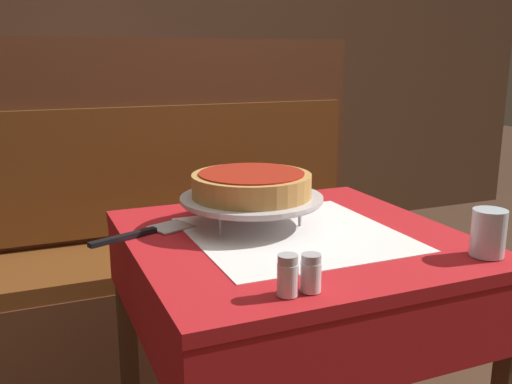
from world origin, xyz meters
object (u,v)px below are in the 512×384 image
(pizza_pan_stand, at_px, (252,200))
(water_glass_near, at_px, (488,233))
(booth_bench, at_px, (171,270))
(salt_shaker, at_px, (288,275))
(dining_table_front, at_px, (293,277))
(pepper_shaker, at_px, (311,273))
(deep_dish_pizza, at_px, (252,184))
(pizza_server, at_px, (145,232))
(condiment_caddy, at_px, (66,137))
(dining_table_rear, at_px, (80,164))

(pizza_pan_stand, xyz_separation_m, water_glass_near, (0.40, -0.43, -0.01))
(booth_bench, relative_size, salt_shaker, 20.73)
(dining_table_front, height_order, pizza_pan_stand, pizza_pan_stand)
(pizza_pan_stand, distance_m, pepper_shaker, 0.46)
(deep_dish_pizza, bearing_deg, salt_shaker, -104.02)
(water_glass_near, bearing_deg, pizza_pan_stand, 132.74)
(salt_shaker, bearing_deg, water_glass_near, 2.48)
(dining_table_front, bearing_deg, pizza_server, 157.91)
(pizza_pan_stand, relative_size, deep_dish_pizza, 1.20)
(water_glass_near, height_order, condiment_caddy, condiment_caddy)
(deep_dish_pizza, bearing_deg, water_glass_near, -47.26)
(water_glass_near, relative_size, salt_shaker, 1.34)
(pizza_pan_stand, bearing_deg, water_glass_near, -47.26)
(dining_table_rear, relative_size, water_glass_near, 7.14)
(dining_table_front, bearing_deg, condiment_caddy, 103.73)
(pepper_shaker, bearing_deg, condiment_caddy, 97.83)
(condiment_caddy, bearing_deg, booth_bench, -71.27)
(dining_table_front, distance_m, water_glass_near, 0.48)
(pepper_shaker, bearing_deg, water_glass_near, 2.75)
(pizza_pan_stand, bearing_deg, pizza_server, 174.87)
(booth_bench, bearing_deg, water_glass_near, -68.39)
(dining_table_rear, relative_size, pizza_pan_stand, 2.01)
(dining_table_rear, xyz_separation_m, condiment_caddy, (-0.06, -0.06, 0.15))
(deep_dish_pizza, height_order, pepper_shaker, deep_dish_pizza)
(pizza_pan_stand, height_order, pizza_server, pizza_pan_stand)
(deep_dish_pizza, relative_size, water_glass_near, 2.96)
(pizza_pan_stand, height_order, salt_shaker, salt_shaker)
(dining_table_rear, distance_m, pepper_shaker, 2.08)
(booth_bench, relative_size, pepper_shaker, 22.31)
(deep_dish_pizza, distance_m, water_glass_near, 0.59)
(dining_table_rear, relative_size, salt_shaker, 9.53)
(pizza_server, distance_m, water_glass_near, 0.82)
(water_glass_near, xyz_separation_m, condiment_caddy, (-0.74, 1.98, -0.00))
(salt_shaker, bearing_deg, pizza_pan_stand, 75.98)
(booth_bench, bearing_deg, pepper_shaker, -90.61)
(pizza_server, bearing_deg, pizza_pan_stand, -5.13)
(salt_shaker, bearing_deg, dining_table_front, 61.58)
(dining_table_rear, xyz_separation_m, deep_dish_pizza, (0.28, -1.61, 0.21))
(dining_table_rear, relative_size, pepper_shaker, 10.26)
(booth_bench, distance_m, pizza_pan_stand, 0.83)
(dining_table_rear, bearing_deg, dining_table_front, -78.63)
(deep_dish_pizza, relative_size, pepper_shaker, 4.25)
(pizza_pan_stand, relative_size, water_glass_near, 3.55)
(pizza_server, height_order, condiment_caddy, condiment_caddy)
(booth_bench, distance_m, water_glass_near, 1.29)
(pizza_pan_stand, height_order, condiment_caddy, condiment_caddy)
(deep_dish_pizza, xyz_separation_m, condiment_caddy, (-0.34, 1.55, -0.06))
(deep_dish_pizza, distance_m, pizza_server, 0.30)
(pizza_server, xyz_separation_m, water_glass_near, (0.68, -0.45, 0.05))
(booth_bench, height_order, condiment_caddy, booth_bench)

